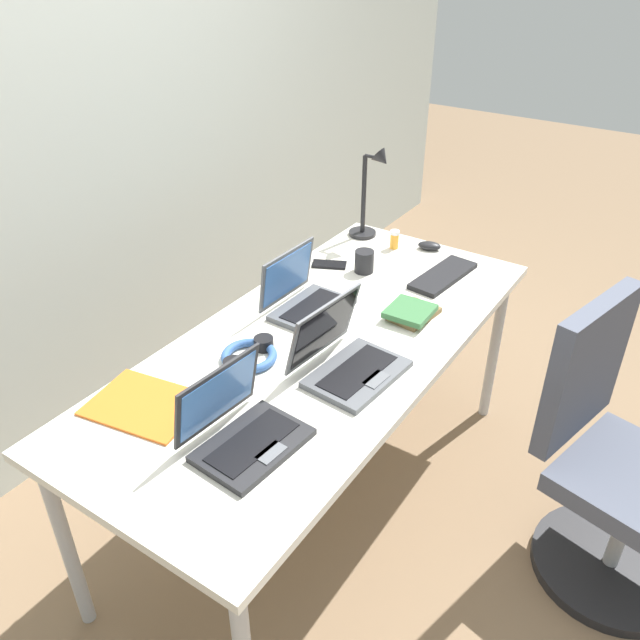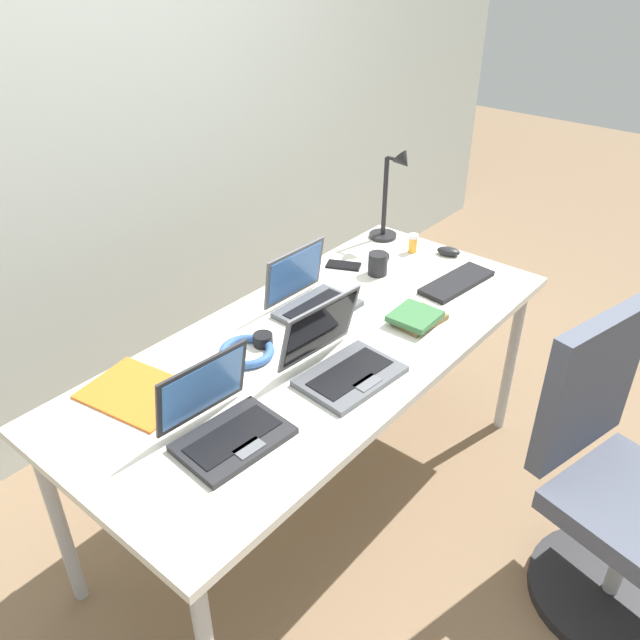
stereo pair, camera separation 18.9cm
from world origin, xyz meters
TOP-DOWN VIEW (x-y plane):
  - ground_plane at (0.00, 0.00)m, footprint 12.00×12.00m
  - wall_back at (-0.00, 1.10)m, footprint 6.00×0.13m
  - desk at (0.00, 0.00)m, footprint 1.80×0.80m
  - desk_lamp at (0.80, 0.28)m, footprint 0.12×0.18m
  - laptop_front_right at (-0.10, -0.16)m, footprint 0.33×0.29m
  - laptop_back_right at (-0.52, -0.10)m, footprint 0.31×0.26m
  - laptop_by_keyboard at (0.14, 0.16)m, footprint 0.29×0.23m
  - external_keyboard at (0.63, -0.15)m, footprint 0.34×0.16m
  - computer_mouse at (0.83, 0.00)m, footprint 0.08×0.11m
  - cell_phone at (0.47, 0.27)m, footprint 0.12×0.15m
  - headphones at (-0.21, 0.13)m, footprint 0.21×0.18m
  - pill_bottle at (0.76, 0.13)m, footprint 0.04×0.04m
  - book_stack at (0.30, -0.19)m, footprint 0.20×0.15m
  - paper_folder_by_keyboard at (-0.56, 0.23)m, footprint 0.28×0.34m
  - coffee_mug at (0.51, 0.13)m, footprint 0.11×0.08m
  - office_chair at (0.30, -0.94)m, footprint 0.54×0.59m

SIDE VIEW (x-z plane):
  - ground_plane at x=0.00m, z-range 0.00..0.00m
  - office_chair at x=0.30m, z-range -0.09..0.88m
  - desk at x=0.00m, z-range 0.31..1.05m
  - paper_folder_by_keyboard at x=-0.56m, z-range 0.74..0.75m
  - cell_phone at x=0.47m, z-range 0.74..0.75m
  - external_keyboard at x=0.63m, z-range 0.74..0.76m
  - headphones at x=-0.21m, z-range 0.74..0.78m
  - computer_mouse at x=0.83m, z-range 0.74..0.77m
  - book_stack at x=0.30m, z-range 0.74..0.78m
  - pill_bottle at x=0.76m, z-range 0.74..0.82m
  - laptop_by_keyboard at x=0.14m, z-range 0.68..0.89m
  - coffee_mug at x=0.51m, z-range 0.74..0.83m
  - laptop_back_right at x=-0.52m, z-range 0.68..0.89m
  - laptop_front_right at x=-0.10m, z-range 0.67..0.90m
  - desk_lamp at x=0.80m, z-range 0.74..1.14m
  - wall_back at x=0.00m, z-range 0.00..2.60m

